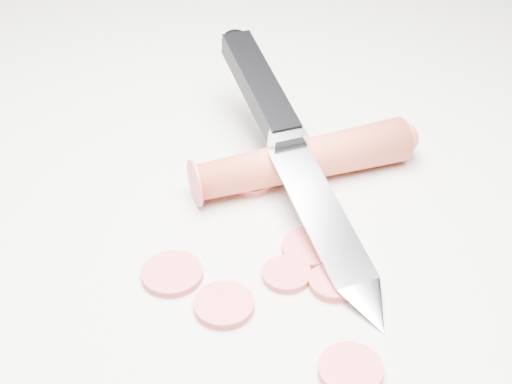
% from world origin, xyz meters
% --- Properties ---
extents(ground, '(2.40, 2.40, 0.00)m').
position_xyz_m(ground, '(0.00, 0.00, 0.00)').
color(ground, beige).
rests_on(ground, ground).
extents(carrot, '(0.15, 0.14, 0.03)m').
position_xyz_m(carrot, '(-0.01, 0.05, 0.02)').
color(carrot, '#D3492F').
rests_on(carrot, ground).
extents(carrot_slice_0, '(0.04, 0.04, 0.01)m').
position_xyz_m(carrot_slice_0, '(-0.06, -0.09, 0.00)').
color(carrot_slice_0, '#DB4B4E').
rests_on(carrot_slice_0, ground).
extents(carrot_slice_1, '(0.04, 0.04, 0.01)m').
position_xyz_m(carrot_slice_1, '(0.02, -0.03, 0.00)').
color(carrot_slice_1, '#DB4B4E').
rests_on(carrot_slice_1, ground).
extents(carrot_slice_2, '(0.03, 0.03, 0.01)m').
position_xyz_m(carrot_slice_2, '(0.04, -0.06, 0.00)').
color(carrot_slice_2, '#DB4B4E').
rests_on(carrot_slice_2, ground).
extents(carrot_slice_3, '(0.04, 0.04, 0.01)m').
position_xyz_m(carrot_slice_3, '(-0.02, -0.10, 0.00)').
color(carrot_slice_3, '#DB4B4E').
rests_on(carrot_slice_3, ground).
extents(carrot_slice_4, '(0.03, 0.03, 0.01)m').
position_xyz_m(carrot_slice_4, '(0.01, -0.06, 0.00)').
color(carrot_slice_4, '#DB4B4E').
rests_on(carrot_slice_4, ground).
extents(carrot_slice_5, '(0.03, 0.03, 0.01)m').
position_xyz_m(carrot_slice_5, '(-0.05, 0.03, 0.00)').
color(carrot_slice_5, '#DB4B4E').
rests_on(carrot_slice_5, ground).
extents(carrot_slice_6, '(0.04, 0.04, 0.01)m').
position_xyz_m(carrot_slice_6, '(0.07, -0.12, 0.00)').
color(carrot_slice_6, '#DB4B4E').
rests_on(carrot_slice_6, ground).
extents(kitchen_knife, '(0.22, 0.25, 0.07)m').
position_xyz_m(kitchen_knife, '(-0.01, 0.03, 0.04)').
color(kitchen_knife, silver).
rests_on(kitchen_knife, ground).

